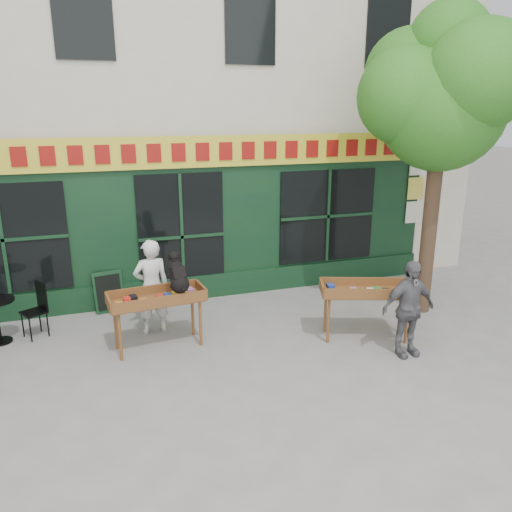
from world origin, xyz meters
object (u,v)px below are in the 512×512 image
object	(u,v)px
dog	(178,272)
book_cart_right	(367,292)
woman	(152,287)
book_cart_center	(157,300)
man_right	(408,309)

from	to	relation	value
dog	book_cart_right	size ratio (longest dim) A/B	0.37
dog	book_cart_right	xyz separation A→B (m)	(3.04, -0.71, -0.47)
dog	book_cart_right	world-z (taller)	dog
woman	dog	bearing A→B (deg)	111.11
book_cart_right	book_cart_center	bearing A→B (deg)	-172.98
book_cart_center	book_cart_right	world-z (taller)	same
dog	man_right	size ratio (longest dim) A/B	0.38
woman	book_cart_right	xyz separation A→B (m)	(3.39, -1.41, -0.01)
book_cart_right	man_right	distance (m)	0.81
woman	book_cart_right	world-z (taller)	woman
dog	man_right	world-z (taller)	dog
book_cart_right	dog	bearing A→B (deg)	-173.49
man_right	woman	bearing A→B (deg)	149.32
man_right	dog	bearing A→B (deg)	156.05
book_cart_center	book_cart_right	xyz separation A→B (m)	(3.39, -0.76, 0.00)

